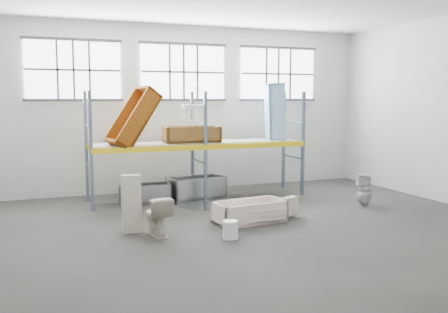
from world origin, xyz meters
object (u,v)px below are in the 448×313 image
toilet_beige (157,216)px  toilet_white (364,189)px  blue_tub_upright (275,112)px  cistern_tall (131,204)px  steel_tub_right (196,187)px  bathtub_beige (250,212)px  steel_tub_left (145,193)px  bucket (230,230)px  rust_tub_flat (192,134)px

toilet_beige → toilet_white: 5.85m
blue_tub_upright → cistern_tall: bearing=-147.7°
cistern_tall → toilet_white: size_ratio=1.42×
steel_tub_right → bathtub_beige: bearing=-85.3°
steel_tub_left → bucket: (0.86, -4.13, -0.07)m
steel_tub_right → cistern_tall: bearing=-128.0°
cistern_tall → steel_tub_left: cistern_tall is taller
toilet_beige → bathtub_beige: bearing=-178.9°
steel_tub_right → bucket: 4.34m
bucket → steel_tub_left: bearing=101.8°
bucket → cistern_tall: bearing=145.6°
rust_tub_flat → steel_tub_right: bearing=44.6°
toilet_beige → cistern_tall: size_ratio=0.67×
toilet_beige → rust_tub_flat: (1.80, 3.33, 1.41)m
bathtub_beige → blue_tub_upright: (2.21, 3.18, 2.15)m
cistern_tall → toilet_white: (6.23, 0.46, -0.18)m
toilet_beige → bucket: toilet_beige is taller
bathtub_beige → toilet_white: (3.55, 0.55, 0.19)m
toilet_beige → steel_tub_right: 4.02m
bathtub_beige → cistern_tall: cistern_tall is taller
steel_tub_left → blue_tub_upright: bearing=2.3°
rust_tub_flat → toilet_white: bearing=-31.7°
blue_tub_upright → steel_tub_right: bearing=-180.0°
toilet_white → toilet_beige: bearing=-58.0°
cistern_tall → rust_tub_flat: (2.24, 2.92, 1.21)m
steel_tub_left → rust_tub_flat: bearing=-0.3°
rust_tub_flat → bucket: (-0.48, -4.12, -1.64)m
toilet_beige → blue_tub_upright: size_ratio=0.48×
bucket → bathtub_beige: bearing=50.5°
toilet_beige → steel_tub_left: size_ratio=0.60×
cistern_tall → steel_tub_right: 3.93m
toilet_beige → steel_tub_left: 3.37m
rust_tub_flat → bucket: bearing=-96.7°
toilet_beige → blue_tub_upright: (4.44, 3.50, 1.99)m
toilet_white → rust_tub_flat: (-3.98, 2.46, 1.39)m
toilet_beige → bucket: 1.55m
steel_tub_right → bucket: bearing=-98.7°
toilet_white → steel_tub_left: (-5.33, 2.46, -0.18)m
bathtub_beige → toilet_white: toilet_white is taller
cistern_tall → steel_tub_left: (0.89, 2.93, -0.36)m
blue_tub_upright → bucket: bearing=-126.1°
cistern_tall → rust_tub_flat: rust_tub_flat is taller
bathtub_beige → cistern_tall: size_ratio=1.34×
steel_tub_left → blue_tub_upright: 4.54m
bathtub_beige → steel_tub_right: size_ratio=1.03×
bathtub_beige → cistern_tall: bearing=170.7°
bucket → steel_tub_right: bearing=81.3°
bathtub_beige → toilet_white: 3.60m
blue_tub_upright → bucket: size_ratio=4.68×
rust_tub_flat → bucket: size_ratio=4.19×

